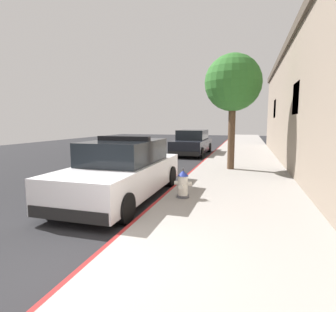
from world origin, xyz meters
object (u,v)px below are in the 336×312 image
police_cruiser (123,171)px  street_tree (233,84)px  parked_car_silver_ahead (192,143)px  fire_hydrant (183,184)px

police_cruiser → street_tree: 6.03m
police_cruiser → parked_car_silver_ahead: 10.32m
police_cruiser → street_tree: bearing=60.9°
parked_car_silver_ahead → street_tree: (2.74, -5.67, 2.83)m
fire_hydrant → street_tree: 5.69m
parked_car_silver_ahead → street_tree: bearing=-64.2°
fire_hydrant → street_tree: bearing=79.1°
parked_car_silver_ahead → street_tree: 6.90m
fire_hydrant → parked_car_silver_ahead: bearing=100.0°
parked_car_silver_ahead → fire_hydrant: parked_car_silver_ahead is taller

